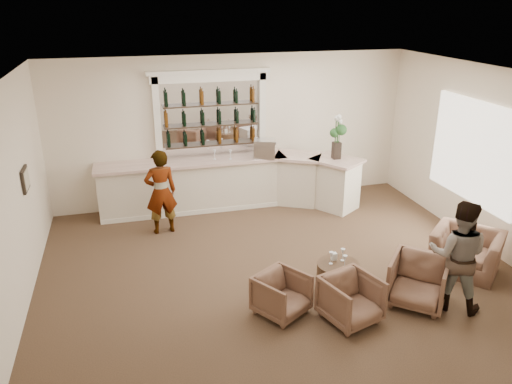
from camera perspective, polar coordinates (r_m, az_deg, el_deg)
The scene contains 19 objects.
ground at distance 8.69m, azimuth 2.65°, elevation -9.12°, with size 8.00×8.00×0.00m, color brown.
room_shell at distance 8.47m, azimuth 2.50°, elevation 7.23°, with size 8.04×7.02×3.32m.
bar_counter at distance 11.03m, azimuth -2.82°, elevation 0.99°, with size 5.72×1.80×1.14m.
back_bar_alcove at distance 10.95m, azimuth -5.17°, elevation 8.74°, with size 2.64×0.25×3.00m.
cocktail_table at distance 8.14m, azimuth 9.30°, elevation -9.64°, with size 0.67×0.67×0.50m, color #442C1D.
sommelier at distance 9.92m, azimuth -10.82°, elevation -0.00°, with size 0.62×0.41×1.71m, color gray.
guest at distance 7.96m, azimuth 22.07°, elevation -6.74°, with size 0.84×0.65×1.73m, color gray.
armchair_left at distance 7.51m, azimuth 2.95°, elevation -11.63°, with size 0.68×0.70×0.64m, color brown.
armchair_center at distance 7.47m, azimuth 10.81°, elevation -11.97°, with size 0.74×0.76×0.69m, color brown.
armchair_right at distance 8.08m, azimuth 18.05°, elevation -9.67°, with size 0.82×0.84×0.76m, color brown.
armchair_far at distance 9.31m, azimuth 22.90°, elevation -6.25°, with size 1.09×0.96×0.71m, color brown.
espresso_machine at distance 10.89m, azimuth 0.97°, elevation 4.99°, with size 0.46×0.38×0.40m, color silver.
flower_vase at distance 10.85m, azimuth 9.28°, elevation 6.55°, with size 0.26×0.26×0.97m.
wine_glass_bar_left at distance 10.82m, azimuth -4.75°, elevation 4.29°, with size 0.07×0.07×0.21m, color white, non-canonical shape.
wine_glass_bar_right at distance 10.81m, azimuth -2.96°, elevation 4.32°, with size 0.07×0.07×0.21m, color white, non-canonical shape.
wine_glass_tbl_a at distance 7.94m, azimuth 8.57°, elevation -7.47°, with size 0.07×0.07×0.21m, color white, non-canonical shape.
wine_glass_tbl_b at distance 8.07m, azimuth 9.88°, elevation -7.08°, with size 0.07×0.07×0.21m, color white, non-canonical shape.
wine_glass_tbl_c at distance 7.88m, azimuth 10.11°, elevation -7.83°, with size 0.07×0.07×0.21m, color white, non-canonical shape.
napkin_holder at distance 8.09m, azimuth 8.90°, elevation -7.29°, with size 0.08×0.08×0.12m, color silver.
Camera 1 is at (-2.33, -7.12, 4.39)m, focal length 35.00 mm.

